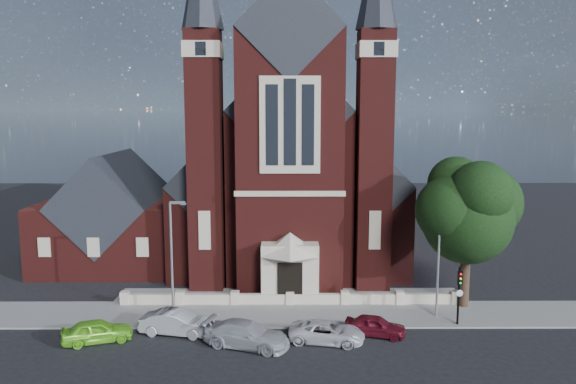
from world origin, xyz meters
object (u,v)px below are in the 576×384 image
(traffic_signal, at_px, (459,288))
(car_silver_b, at_px, (247,335))
(church, at_px, (289,170))
(street_lamp_left, at_px, (173,252))
(parish_hall, at_px, (115,220))
(car_silver_a, at_px, (177,323))
(car_white_suv, at_px, (327,332))
(street_lamp_right, at_px, (440,252))
(car_dark_red, at_px, (375,326))
(street_tree, at_px, (470,213))
(car_lime_van, at_px, (97,331))

(traffic_signal, bearing_deg, car_silver_b, -167.02)
(church, relative_size, street_lamp_left, 4.31)
(church, distance_m, parish_hall, 17.26)
(car_silver_a, xyz_separation_m, car_white_suv, (9.42, -1.26, -0.12))
(traffic_signal, distance_m, car_white_suv, 9.34)
(street_lamp_left, height_order, car_silver_a, street_lamp_left)
(car_silver_b, bearing_deg, car_white_suv, -63.29)
(traffic_signal, bearing_deg, street_lamp_right, 120.01)
(traffic_signal, xyz_separation_m, car_dark_red, (-5.67, -1.51, -1.93))
(car_white_suv, bearing_deg, parish_hall, 55.71)
(car_silver_a, bearing_deg, car_dark_red, -80.31)
(car_silver_b, bearing_deg, street_lamp_right, -50.40)
(street_lamp_left, distance_m, car_dark_red, 14.15)
(traffic_signal, bearing_deg, church, 118.20)
(street_tree, distance_m, street_lamp_right, 3.84)
(church, bearing_deg, car_silver_b, -96.39)
(traffic_signal, height_order, car_white_suv, traffic_signal)
(street_lamp_left, bearing_deg, car_lime_van, -134.41)
(car_lime_van, height_order, car_dark_red, car_lime_van)
(street_lamp_left, bearing_deg, street_tree, 4.76)
(car_lime_van, xyz_separation_m, car_silver_b, (9.19, -0.71, 0.05))
(parish_hall, relative_size, car_silver_b, 2.32)
(street_lamp_right, xyz_separation_m, car_lime_van, (-21.93, -4.01, -3.89))
(street_tree, relative_size, car_silver_a, 2.32)
(car_white_suv, bearing_deg, car_silver_a, 92.89)
(parish_hall, distance_m, car_silver_b, 23.22)
(car_silver_b, xyz_separation_m, car_dark_red, (7.97, 1.64, -0.11))
(traffic_signal, xyz_separation_m, car_silver_a, (-18.21, -1.25, -1.82))
(car_lime_van, height_order, car_silver_a, car_silver_a)
(street_lamp_right, relative_size, car_silver_a, 1.75)
(parish_hall, distance_m, traffic_signal, 31.20)
(street_tree, bearing_deg, car_dark_red, -146.61)
(church, bearing_deg, street_tree, -53.83)
(parish_hall, bearing_deg, traffic_signal, -29.98)
(street_lamp_right, relative_size, car_lime_van, 1.93)
(street_lamp_right, bearing_deg, car_silver_a, -170.72)
(street_lamp_left, height_order, car_dark_red, street_lamp_left)
(traffic_signal, relative_size, car_lime_van, 0.96)
(street_lamp_left, bearing_deg, car_white_suv, -21.98)
(parish_hall, height_order, car_silver_b, parish_hall)
(traffic_signal, relative_size, car_silver_a, 0.87)
(street_tree, height_order, traffic_signal, street_tree)
(car_white_suv, bearing_deg, traffic_signal, -63.55)
(church, distance_m, traffic_signal, 23.94)
(street_tree, xyz_separation_m, street_lamp_right, (-2.51, -1.71, -2.36))
(street_tree, relative_size, street_lamp_left, 1.32)
(parish_hall, relative_size, car_silver_a, 2.64)
(car_lime_van, distance_m, car_dark_red, 17.19)
(street_tree, height_order, car_silver_b, street_tree)
(car_lime_van, xyz_separation_m, car_white_suv, (14.05, -0.07, -0.07))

